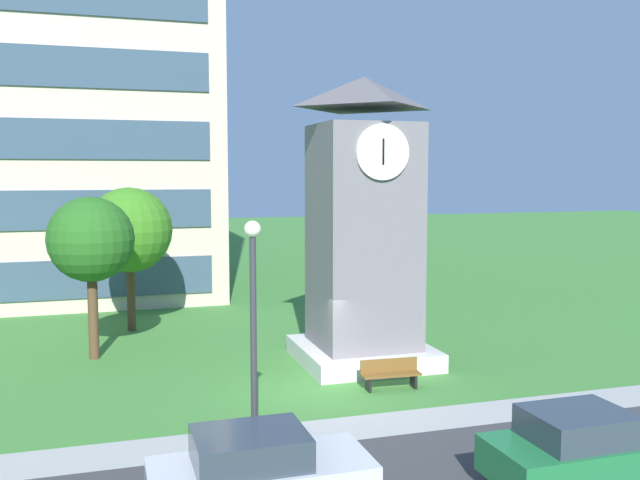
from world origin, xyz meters
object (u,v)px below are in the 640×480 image
Objects in this scene: park_bench at (390,374)px; street_lamp at (253,316)px; parked_car_silver at (258,474)px; parked_car_green at (583,450)px; tree_near_tower at (91,240)px; clock_tower at (363,238)px; tree_by_building at (129,230)px.

street_lamp reaches higher than park_bench.
parked_car_silver and parked_car_green have the same top height.
tree_near_tower is at bearing 125.55° from parked_car_green.
clock_tower reaches higher than park_bench.
tree_near_tower is at bearing 160.51° from clock_tower.
clock_tower is at bearing -19.49° from tree_near_tower.
parked_car_silver is at bearing -99.62° from street_lamp.
tree_near_tower is (-1.41, -4.13, 0.02)m from tree_by_building.
tree_by_building is (-2.09, 14.82, 0.72)m from street_lamp.
tree_by_building is at bearing 98.02° from street_lamp.
street_lamp is at bearing 154.95° from parked_car_green.
tree_by_building is 17.31m from parked_car_silver.
tree_by_building is at bearing 95.86° from parked_car_silver.
tree_near_tower is 1.41× the size of parked_car_green.
parked_car_green is (6.57, -0.81, -0.00)m from parked_car_silver.
clock_tower reaches higher than parked_car_green.
parked_car_silver is at bearing 172.96° from parked_car_green.
park_bench is at bearing 50.40° from parked_car_silver.
tree_by_building is (-7.44, 7.26, -0.15)m from clock_tower.
street_lamp is 7.32m from parked_car_green.
parked_car_green is at bearing -54.45° from tree_near_tower.
park_bench is 7.48m from parked_car_green.
tree_by_building reaches higher than parked_car_green.
clock_tower is 1.64× the size of tree_by_building.
clock_tower is 1.76× the size of street_lamp.
tree_near_tower is 17.02m from parked_car_green.
street_lamp is at bearing 80.38° from parked_car_silver.
park_bench is 0.33× the size of street_lamp.
clock_tower is at bearing -44.32° from tree_by_building.
park_bench is at bearing 41.40° from street_lamp.
street_lamp is at bearing -81.98° from tree_by_building.
parked_car_green is at bearing -25.05° from street_lamp.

